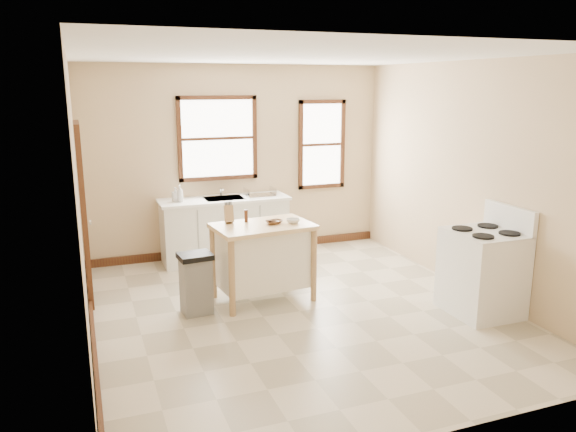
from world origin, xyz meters
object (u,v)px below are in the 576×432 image
object	(u,v)px
kitchen_island	(263,262)
knife_block	(229,215)
soap_bottle_b	(176,195)
gas_stove	(483,261)
pepper_grinder	(246,216)
bowl_b	(276,222)
bowl_c	(293,221)
soap_bottle_a	(180,193)
trash_bin	(196,284)
dish_rack	(260,193)
bowl_a	(272,223)

from	to	relation	value
kitchen_island	knife_block	xyz separation A→B (m)	(-0.35, 0.21, 0.56)
soap_bottle_b	gas_stove	size ratio (longest dim) A/B	0.16
kitchen_island	pepper_grinder	distance (m)	0.58
pepper_grinder	bowl_b	bearing A→B (deg)	-28.62
soap_bottle_b	bowl_c	bearing A→B (deg)	-66.85
soap_bottle_a	trash_bin	size ratio (longest dim) A/B	0.34
dish_rack	soap_bottle_a	bearing A→B (deg)	165.59
pepper_grinder	trash_bin	size ratio (longest dim) A/B	0.22
knife_block	trash_bin	distance (m)	0.90
kitchen_island	trash_bin	size ratio (longest dim) A/B	1.62
soap_bottle_b	kitchen_island	distance (m)	1.92
pepper_grinder	gas_stove	size ratio (longest dim) A/B	0.12
kitchen_island	bowl_a	world-z (taller)	bowl_a
bowl_c	trash_bin	world-z (taller)	bowl_c
kitchen_island	pepper_grinder	bearing A→B (deg)	124.57
pepper_grinder	bowl_b	size ratio (longest dim) A/B	1.01
gas_stove	knife_block	bearing A→B (deg)	149.86
kitchen_island	bowl_a	distance (m)	0.49
trash_bin	knife_block	bearing A→B (deg)	30.52
knife_block	pepper_grinder	size ratio (longest dim) A/B	1.33
bowl_a	kitchen_island	bearing A→B (deg)	165.91
knife_block	trash_bin	world-z (taller)	knife_block
soap_bottle_a	bowl_c	size ratio (longest dim) A/B	1.48
kitchen_island	pepper_grinder	size ratio (longest dim) A/B	7.52
pepper_grinder	soap_bottle_a	bearing A→B (deg)	109.45
bowl_c	bowl_a	bearing A→B (deg)	171.43
knife_block	gas_stove	size ratio (longest dim) A/B	0.17
bowl_a	trash_bin	size ratio (longest dim) A/B	0.22
soap_bottle_a	pepper_grinder	distance (m)	1.56
trash_bin	pepper_grinder	bearing A→B (deg)	19.34
kitchen_island	gas_stove	bearing A→B (deg)	-35.82
soap_bottle_a	trash_bin	bearing A→B (deg)	-78.46
soap_bottle_a	kitchen_island	distance (m)	1.87
dish_rack	trash_bin	size ratio (longest dim) A/B	0.61
bowl_c	dish_rack	bearing A→B (deg)	85.31
soap_bottle_b	soap_bottle_a	bearing A→B (deg)	-45.21
knife_block	gas_stove	world-z (taller)	gas_stove
knife_block	soap_bottle_a	bearing A→B (deg)	108.92
dish_rack	gas_stove	bearing A→B (deg)	-74.18
knife_block	bowl_b	size ratio (longest dim) A/B	1.35
soap_bottle_a	bowl_a	size ratio (longest dim) A/B	1.51
kitchen_island	knife_block	size ratio (longest dim) A/B	5.64
bowl_a	gas_stove	xyz separation A→B (m)	(2.05, -1.22, -0.34)
dish_rack	knife_block	bearing A→B (deg)	-134.61
gas_stove	bowl_b	bearing A→B (deg)	147.95
kitchen_island	trash_bin	world-z (taller)	kitchen_island
soap_bottle_a	knife_block	size ratio (longest dim) A/B	1.18
bowl_b	bowl_c	bearing A→B (deg)	-19.69
soap_bottle_b	bowl_a	distance (m)	1.91
pepper_grinder	bowl_c	bearing A→B (deg)	-25.47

